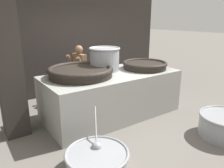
% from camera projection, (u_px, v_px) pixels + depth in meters
% --- Properties ---
extents(ground_plane, '(60.00, 60.00, 0.00)m').
position_uv_depth(ground_plane, '(112.00, 114.00, 5.16)').
color(ground_plane, '#666059').
extents(back_wall, '(6.31, 0.24, 3.33)m').
position_uv_depth(back_wall, '(69.00, 36.00, 6.41)').
color(back_wall, '#2D2826').
rests_on(back_wall, ground_plane).
extents(support_pillar, '(0.43, 0.43, 3.33)m').
position_uv_depth(support_pillar, '(6.00, 49.00, 3.83)').
color(support_pillar, '#2D2826').
rests_on(support_pillar, ground_plane).
extents(hearth_platform, '(3.04, 1.40, 0.99)m').
position_uv_depth(hearth_platform, '(112.00, 94.00, 5.01)').
color(hearth_platform, gray).
rests_on(hearth_platform, ground_plane).
extents(giant_wok_near, '(1.38, 1.38, 0.20)m').
position_uv_depth(giant_wok_near, '(81.00, 71.00, 4.58)').
color(giant_wok_near, black).
rests_on(giant_wok_near, hearth_platform).
extents(giant_wok_far, '(1.08, 1.08, 0.17)m').
position_uv_depth(giant_wok_far, '(145.00, 65.00, 5.30)').
color(giant_wok_far, black).
rests_on(giant_wok_far, hearth_platform).
extents(stock_pot, '(0.72, 0.72, 0.54)m').
position_uv_depth(stock_pot, '(105.00, 59.00, 5.06)').
color(stock_pot, gray).
rests_on(stock_pot, hearth_platform).
extents(cook, '(0.39, 0.58, 1.51)m').
position_uv_depth(cook, '(80.00, 72.00, 5.75)').
color(cook, brown).
rests_on(cook, ground_plane).
extents(prep_bowl_vegetables, '(0.96, 1.15, 0.71)m').
position_uv_depth(prep_bowl_vegetables, '(97.00, 160.00, 3.22)').
color(prep_bowl_vegetables, gray).
rests_on(prep_bowl_vegetables, ground_plane).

